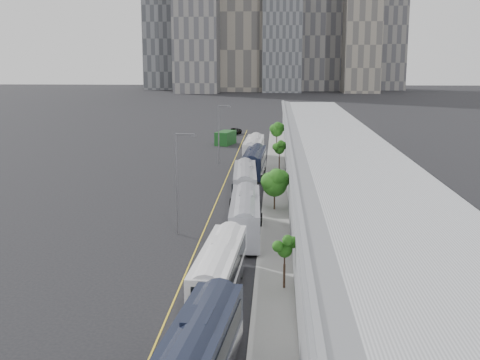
# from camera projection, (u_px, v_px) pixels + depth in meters

# --- Properties ---
(sidewalk) EXTENTS (10.00, 170.00, 0.12)m
(sidewalk) POSITION_uv_depth(u_px,v_px,m) (307.00, 215.00, 65.13)
(sidewalk) COLOR gray
(sidewalk) RESTS_ON ground
(lane_line) EXTENTS (0.12, 160.00, 0.02)m
(lane_line) POSITION_uv_depth(u_px,v_px,m) (211.00, 214.00, 65.77)
(lane_line) COLOR gold
(lane_line) RESTS_ON ground
(depot) EXTENTS (12.45, 160.40, 7.20)m
(depot) POSITION_uv_depth(u_px,v_px,m) (346.00, 184.00, 64.22)
(depot) COLOR gray
(depot) RESTS_ON ground
(bus_2) EXTENTS (3.21, 12.81, 3.71)m
(bus_2) POSITION_uv_depth(u_px,v_px,m) (220.00, 274.00, 42.96)
(bus_2) COLOR white
(bus_2) RESTS_ON ground
(bus_3) EXTENTS (3.23, 13.61, 3.95)m
(bus_3) POSITION_uv_depth(u_px,v_px,m) (245.00, 220.00, 57.14)
(bus_3) COLOR gray
(bus_3) RESTS_ON ground
(bus_4) EXTENTS (3.38, 13.45, 3.90)m
(bus_4) POSITION_uv_depth(u_px,v_px,m) (245.00, 185.00, 73.26)
(bus_4) COLOR #9899A1
(bus_4) RESTS_ON ground
(bus_5) EXTENTS (3.17, 13.33, 3.87)m
(bus_5) POSITION_uv_depth(u_px,v_px,m) (254.00, 165.00, 87.29)
(bus_5) COLOR black
(bus_5) RESTS_ON ground
(bus_6) EXTENTS (3.13, 13.80, 4.02)m
(bus_6) POSITION_uv_depth(u_px,v_px,m) (254.00, 151.00, 99.66)
(bus_6) COLOR white
(bus_6) RESTS_ON ground
(tree_1) EXTENTS (1.12, 1.12, 3.74)m
(tree_1) POSITION_uv_depth(u_px,v_px,m) (285.00, 249.00, 43.68)
(tree_1) COLOR black
(tree_1) RESTS_ON ground
(tree_2) EXTENTS (2.78, 2.78, 4.78)m
(tree_2) POSITION_uv_depth(u_px,v_px,m) (275.00, 181.00, 66.86)
(tree_2) COLOR black
(tree_2) RESTS_ON ground
(tree_3) EXTENTS (1.54, 1.54, 4.31)m
(tree_3) POSITION_uv_depth(u_px,v_px,m) (279.00, 148.00, 90.95)
(tree_3) COLOR black
(tree_3) RESTS_ON ground
(tree_4) EXTENTS (2.38, 2.38, 4.86)m
(tree_4) POSITION_uv_depth(u_px,v_px,m) (277.00, 129.00, 114.70)
(tree_4) COLOR black
(tree_4) RESTS_ON ground
(street_lamp_near) EXTENTS (2.04, 0.22, 9.84)m
(street_lamp_near) POSITION_uv_depth(u_px,v_px,m) (178.00, 177.00, 57.10)
(street_lamp_near) COLOR #59595E
(street_lamp_near) RESTS_ON ground
(street_lamp_far) EXTENTS (2.04, 0.22, 9.53)m
(street_lamp_far) POSITION_uv_depth(u_px,v_px,m) (220.00, 130.00, 96.37)
(street_lamp_far) COLOR #59595E
(street_lamp_far) RESTS_ON ground
(shipping_container) EXTENTS (4.04, 6.13, 2.65)m
(shipping_container) POSITION_uv_depth(u_px,v_px,m) (226.00, 138.00, 119.53)
(shipping_container) COLOR #144117
(shipping_container) RESTS_ON ground
(suv) EXTENTS (3.96, 5.65, 1.43)m
(suv) POSITION_uv_depth(u_px,v_px,m) (233.00, 131.00, 135.78)
(suv) COLOR black
(suv) RESTS_ON ground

